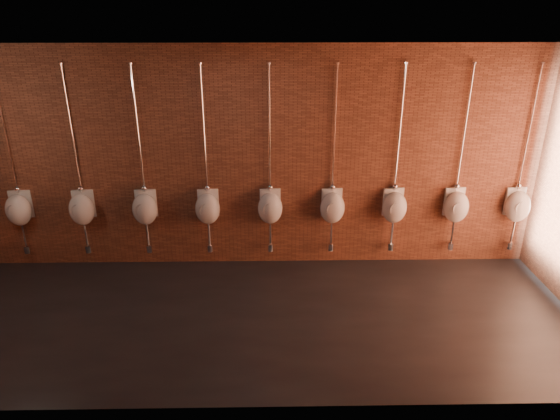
{
  "coord_description": "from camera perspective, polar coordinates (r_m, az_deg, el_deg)",
  "views": [
    {
      "loc": [
        0.41,
        -5.28,
        3.69
      ],
      "look_at": [
        0.52,
        0.9,
        1.1
      ],
      "focal_mm": 32.0,
      "sensor_mm": 36.0,
      "label": 1
    }
  ],
  "objects": [
    {
      "name": "ground",
      "position": [
        6.46,
        -4.57,
        -12.21
      ],
      "size": [
        8.5,
        8.5,
        0.0
      ],
      "primitive_type": "plane",
      "color": "black",
      "rests_on": "ground"
    },
    {
      "name": "room_shell",
      "position": [
        5.56,
        -5.22,
        5.05
      ],
      "size": [
        8.54,
        3.04,
        3.22
      ],
      "color": "black",
      "rests_on": "ground"
    },
    {
      "name": "urinal_1",
      "position": [
        8.07,
        -27.7,
        0.13
      ],
      "size": [
        0.4,
        0.36,
        2.71
      ],
      "color": "silver",
      "rests_on": "ground"
    },
    {
      "name": "urinal_2",
      "position": [
        7.7,
        -21.7,
        0.18
      ],
      "size": [
        0.4,
        0.36,
        2.71
      ],
      "color": "silver",
      "rests_on": "ground"
    },
    {
      "name": "urinal_3",
      "position": [
        7.43,
        -15.18,
        0.23
      ],
      "size": [
        0.4,
        0.36,
        2.71
      ],
      "color": "silver",
      "rests_on": "ground"
    },
    {
      "name": "urinal_4",
      "position": [
        7.26,
        -8.27,
        0.29
      ],
      "size": [
        0.4,
        0.36,
        2.71
      ],
      "color": "silver",
      "rests_on": "ground"
    },
    {
      "name": "urinal_5",
      "position": [
        7.2,
        -1.14,
        0.34
      ],
      "size": [
        0.4,
        0.36,
        2.71
      ],
      "color": "silver",
      "rests_on": "ground"
    },
    {
      "name": "urinal_6",
      "position": [
        7.25,
        6.0,
        0.38
      ],
      "size": [
        0.4,
        0.36,
        2.71
      ],
      "color": "silver",
      "rests_on": "ground"
    },
    {
      "name": "urinal_7",
      "position": [
        7.42,
        12.93,
        0.42
      ],
      "size": [
        0.4,
        0.36,
        2.71
      ],
      "color": "silver",
      "rests_on": "ground"
    },
    {
      "name": "urinal_8",
      "position": [
        7.68,
        19.48,
        0.46
      ],
      "size": [
        0.4,
        0.36,
        2.71
      ],
      "color": "silver",
      "rests_on": "ground"
    },
    {
      "name": "urinal_9",
      "position": [
        8.04,
        25.51,
        0.48
      ],
      "size": [
        0.4,
        0.36,
        2.71
      ],
      "color": "silver",
      "rests_on": "ground"
    }
  ]
}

